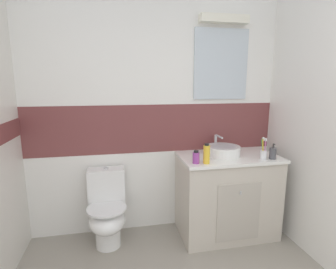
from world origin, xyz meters
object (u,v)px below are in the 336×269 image
(toilet, at_px, (107,211))
(shampoo_bottle_tall, at_px, (207,154))
(toothbrush_cup, at_px, (263,153))
(soap_dispenser, at_px, (273,153))
(lotion_bottle_short, at_px, (196,157))
(sink_basin, at_px, (223,150))

(toilet, bearing_deg, shampoo_bottle_tall, -15.47)
(toilet, bearing_deg, toothbrush_cup, -9.20)
(soap_dispenser, bearing_deg, toilet, 171.09)
(lotion_bottle_short, bearing_deg, toothbrush_cup, -0.90)
(sink_basin, bearing_deg, shampoo_bottle_tall, -138.55)
(sink_basin, height_order, lotion_bottle_short, sink_basin)
(sink_basin, distance_m, toothbrush_cup, 0.39)
(soap_dispenser, bearing_deg, toothbrush_cup, 175.78)
(soap_dispenser, height_order, shampoo_bottle_tall, shampoo_bottle_tall)
(sink_basin, height_order, toilet, sink_basin)
(soap_dispenser, distance_m, lotion_bottle_short, 0.76)
(toothbrush_cup, distance_m, shampoo_bottle_tall, 0.58)
(toilet, xyz_separation_m, shampoo_bottle_tall, (0.91, -0.25, 0.59))
(toilet, relative_size, shampoo_bottle_tall, 4.00)
(sink_basin, relative_size, lotion_bottle_short, 3.19)
(shampoo_bottle_tall, bearing_deg, toilet, 164.53)
(toilet, relative_size, soap_dispenser, 4.87)
(soap_dispenser, bearing_deg, shampoo_bottle_tall, -179.66)
(toilet, relative_size, lotion_bottle_short, 6.18)
(soap_dispenser, xyz_separation_m, lotion_bottle_short, (-0.76, 0.02, -0.00))
(toilet, bearing_deg, lotion_bottle_short, -15.74)
(toothbrush_cup, xyz_separation_m, shampoo_bottle_tall, (-0.58, -0.01, 0.03))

